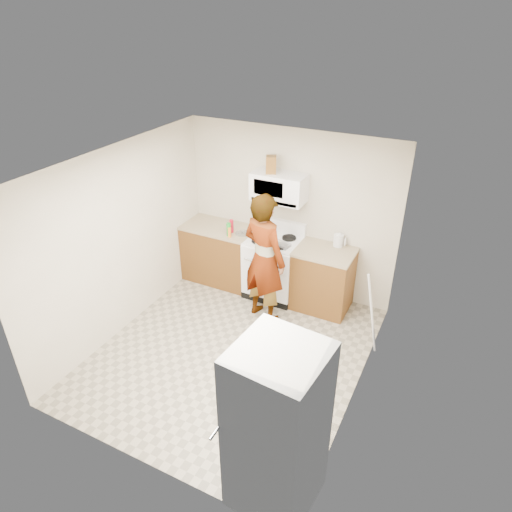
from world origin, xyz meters
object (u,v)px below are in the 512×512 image
Objects in this scene: person at (264,259)px; fridge at (277,430)px; saucepan at (265,228)px; gas_range at (274,266)px; kettle at (339,240)px; microwave at (279,187)px.

fridge is (1.27, -2.39, -0.09)m from person.
person is 0.84m from saucepan.
gas_range is at bearing 120.51° from fridge.
gas_range is 6.52× the size of kettle.
fridge is (1.40, -2.99, 0.36)m from gas_range.
saucepan is at bearing -174.71° from kettle.
kettle is 0.89× the size of saucepan.
person reaches higher than saucepan.
saucepan is at bearing 143.61° from gas_range.
kettle is at bearing 3.28° from saucepan.
gas_range is 1.22m from microwave.
saucepan is (-0.22, 0.16, 0.52)m from gas_range.
kettle is (-0.50, 3.22, 0.17)m from fridge.
microwave reaches higher than fridge.
fridge is 9.81× the size of kettle.
microwave is at bearing -171.55° from kettle.
microwave is 1.13m from kettle.
person reaches higher than kettle.
kettle is 1.12m from saucepan.
fridge is at bearing -62.83° from saucepan.
person is (0.13, -0.60, 0.46)m from gas_range.
saucepan is (-0.22, 0.04, -0.69)m from microwave.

